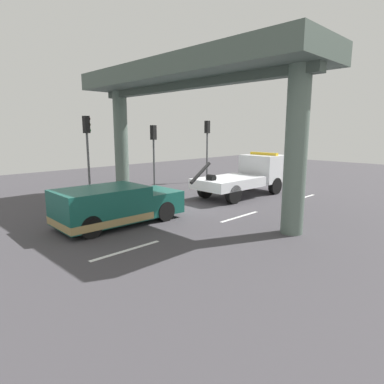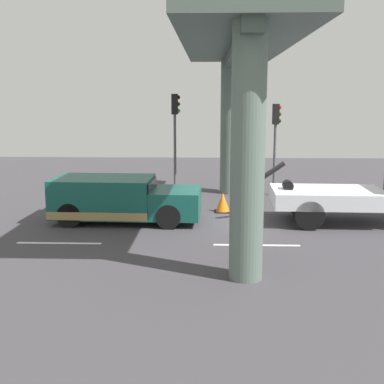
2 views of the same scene
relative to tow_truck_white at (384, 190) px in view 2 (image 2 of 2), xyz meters
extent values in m
cube|color=#423F44|center=(-4.65, 0.02, -1.25)|extent=(60.00, 40.00, 0.10)
cube|color=silver|center=(-10.65, -2.83, -1.20)|extent=(2.60, 0.16, 0.01)
cube|color=silver|center=(-4.65, -2.83, -1.20)|extent=(2.60, 0.16, 0.01)
cube|color=white|center=(-1.93, 0.06, -0.28)|extent=(3.92, 2.53, 0.55)
cube|color=#196B9E|center=(-1.89, 1.27, -0.36)|extent=(3.65, 0.14, 0.20)
cylinder|color=black|center=(-4.12, 0.14, 0.46)|extent=(1.42, 0.23, 1.07)
cylinder|color=black|center=(-3.31, 0.11, 0.12)|extent=(0.37, 0.46, 0.36)
cylinder|color=black|center=(-2.66, 1.13, -0.70)|extent=(1.01, 0.35, 1.00)
cylinder|color=black|center=(-2.73, -0.95, -0.70)|extent=(1.01, 0.35, 1.00)
cube|color=#145147|center=(-9.87, 0.05, -0.30)|extent=(3.53, 2.31, 1.35)
cube|color=#145147|center=(-7.28, -0.04, -0.50)|extent=(1.80, 2.17, 0.95)
cube|color=black|center=(-8.12, -0.01, 0.00)|extent=(0.12, 1.94, 0.59)
cube|color=#9E8451|center=(-9.87, 0.05, -0.79)|extent=(3.55, 2.33, 0.28)
cylinder|color=black|center=(-7.39, 0.92, -0.78)|extent=(0.85, 0.31, 0.84)
cylinder|color=black|center=(-7.46, -0.99, -0.78)|extent=(0.85, 0.31, 0.84)
cylinder|color=black|center=(-10.78, 1.04, -0.78)|extent=(0.85, 0.31, 0.84)
cylinder|color=black|center=(-10.85, -0.88, -0.78)|extent=(0.85, 0.31, 0.84)
cylinder|color=#596B60|center=(-5.19, 5.69, 1.82)|extent=(0.81, 0.81, 6.04)
cylinder|color=#596B60|center=(-5.19, -5.64, 1.82)|extent=(0.81, 0.81, 6.04)
cube|color=#4B5B52|center=(-5.19, 0.02, 5.28)|extent=(3.60, 13.33, 0.87)
cube|color=#3E4A43|center=(-5.19, 0.02, 4.66)|extent=(0.50, 12.93, 0.36)
cylinder|color=#515456|center=(-7.65, 5.15, 0.63)|extent=(0.12, 0.12, 3.66)
cube|color=black|center=(-7.65, 5.15, 2.91)|extent=(0.28, 0.32, 0.90)
sphere|color=#360605|center=(-7.49, 5.15, 3.21)|extent=(0.18, 0.18, 0.18)
sphere|color=#3A2D06|center=(-7.49, 5.15, 2.91)|extent=(0.18, 0.18, 0.18)
sphere|color=green|center=(-7.49, 5.15, 2.61)|extent=(0.18, 0.18, 0.18)
cylinder|color=#515456|center=(-3.15, 5.15, 0.41)|extent=(0.12, 0.12, 3.22)
cube|color=black|center=(-3.15, 5.15, 2.47)|extent=(0.28, 0.32, 0.90)
sphere|color=red|center=(-2.99, 5.15, 2.77)|extent=(0.18, 0.18, 0.18)
sphere|color=#3A2D06|center=(-2.99, 5.15, 2.47)|extent=(0.18, 0.18, 0.18)
sphere|color=black|center=(-2.99, 5.15, 2.17)|extent=(0.18, 0.18, 0.18)
cone|color=orange|center=(-5.56, 1.67, -0.83)|extent=(0.56, 0.56, 0.74)
cube|color=black|center=(-5.56, 1.67, -1.19)|extent=(0.62, 0.62, 0.03)
camera|label=1|loc=(-16.27, -11.46, 2.60)|focal=30.87mm
camera|label=2|loc=(-6.08, -17.25, 3.10)|focal=46.47mm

